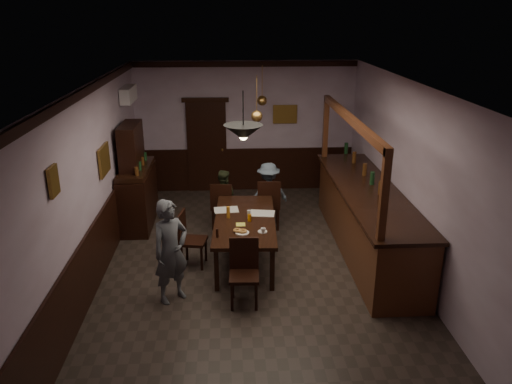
{
  "coord_description": "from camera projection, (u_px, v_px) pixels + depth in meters",
  "views": [
    {
      "loc": [
        -0.4,
        -7.26,
        4.04
      ],
      "look_at": [
        0.05,
        0.62,
        1.15
      ],
      "focal_mm": 35.0,
      "sensor_mm": 36.0,
      "label": 1
    }
  ],
  "objects": [
    {
      "name": "sideboard",
      "position": [
        137.0,
        185.0,
        9.73
      ],
      "size": [
        0.55,
        1.54,
        2.03
      ],
      "color": "black",
      "rests_on": "ground"
    },
    {
      "name": "pastry_ring_b",
      "position": [
        243.0,
        231.0,
        7.79
      ],
      "size": [
        0.13,
        0.13,
        0.04
      ],
      "primitive_type": "torus",
      "color": "#C68C47",
      "rests_on": "pastry_plate"
    },
    {
      "name": "bar_counter",
      "position": [
        366.0,
        217.0,
        8.74
      ],
      "size": [
        1.01,
        4.33,
        2.42
      ],
      "color": "#4C2414",
      "rests_on": "ground"
    },
    {
      "name": "person_seated_right",
      "position": [
        268.0,
        193.0,
        9.84
      ],
      "size": [
        0.9,
        0.66,
        1.25
      ],
      "primitive_type": "imported",
      "rotation": [
        0.0,
        0.0,
        3.41
      ],
      "color": "slate",
      "rests_on": "ground"
    },
    {
      "name": "water_glass",
      "position": [
        249.0,
        215.0,
        8.32
      ],
      "size": [
        0.06,
        0.06,
        0.15
      ],
      "primitive_type": "cylinder",
      "color": "silver",
      "rests_on": "dining_table"
    },
    {
      "name": "person_seated_left",
      "position": [
        223.0,
        197.0,
        9.86
      ],
      "size": [
        0.62,
        0.52,
        1.11
      ],
      "primitive_type": "imported",
      "rotation": [
        0.0,
        0.0,
        2.93
      ],
      "color": "#374127",
      "rests_on": "ground"
    },
    {
      "name": "picture_left_small",
      "position": [
        53.0,
        181.0,
        5.84
      ],
      "size": [
        0.04,
        0.28,
        0.36
      ],
      "color": "olive",
      "rests_on": "ground"
    },
    {
      "name": "beer_glass",
      "position": [
        228.0,
        212.0,
        8.35
      ],
      "size": [
        0.06,
        0.06,
        0.2
      ],
      "primitive_type": "cylinder",
      "color": "#BF721E",
      "rests_on": "dining_table"
    },
    {
      "name": "napkin",
      "position": [
        241.0,
        224.0,
        8.11
      ],
      "size": [
        0.16,
        0.16,
        0.0
      ],
      "primitive_type": "cube",
      "rotation": [
        0.0,
        0.0,
        -0.04
      ],
      "color": "#DBDC51",
      "rests_on": "dining_table"
    },
    {
      "name": "newspaper_left",
      "position": [
        226.0,
        210.0,
        8.7
      ],
      "size": [
        0.45,
        0.34,
        0.01
      ],
      "primitive_type": "cube",
      "rotation": [
        0.0,
        0.0,
        0.1
      ],
      "color": "silver",
      "rests_on": "dining_table"
    },
    {
      "name": "pepper_mill",
      "position": [
        217.0,
        233.0,
        7.64
      ],
      "size": [
        0.04,
        0.04,
        0.14
      ],
      "primitive_type": "cylinder",
      "color": "black",
      "rests_on": "dining_table"
    },
    {
      "name": "picture_back",
      "position": [
        285.0,
        114.0,
        11.35
      ],
      "size": [
        0.55,
        0.04,
        0.42
      ],
      "color": "olive",
      "rests_on": "ground"
    },
    {
      "name": "chair_far_left",
      "position": [
        222.0,
        204.0,
        9.61
      ],
      "size": [
        0.46,
        0.46,
        0.95
      ],
      "rotation": [
        0.0,
        0.0,
        3.03
      ],
      "color": "black",
      "rests_on": "ground"
    },
    {
      "name": "chair_near",
      "position": [
        244.0,
        269.0,
        7.18
      ],
      "size": [
        0.44,
        0.44,
        0.98
      ],
      "rotation": [
        0.0,
        0.0,
        -0.04
      ],
      "color": "black",
      "rests_on": "ground"
    },
    {
      "name": "room",
      "position": [
        255.0,
        185.0,
        7.7
      ],
      "size": [
        5.01,
        8.01,
        3.01
      ],
      "color": "#2D2621",
      "rests_on": "ground"
    },
    {
      "name": "ac_unit",
      "position": [
        128.0,
        94.0,
        9.96
      ],
      "size": [
        0.2,
        0.85,
        0.3
      ],
      "color": "white",
      "rests_on": "ground"
    },
    {
      "name": "coffee_cup",
      "position": [
        263.0,
        230.0,
        7.79
      ],
      "size": [
        0.08,
        0.08,
        0.07
      ],
      "primitive_type": "imported",
      "rotation": [
        0.0,
        0.0,
        -0.04
      ],
      "color": "white",
      "rests_on": "saucer"
    },
    {
      "name": "pendant_iron",
      "position": [
        243.0,
        133.0,
        7.02
      ],
      "size": [
        0.56,
        0.56,
        0.7
      ],
      "color": "black",
      "rests_on": "ground"
    },
    {
      "name": "pendant_brass_mid",
      "position": [
        257.0,
        116.0,
        8.66
      ],
      "size": [
        0.2,
        0.2,
        0.81
      ],
      "color": "#BF8C3F",
      "rests_on": "ground"
    },
    {
      "name": "pendant_brass_far",
      "position": [
        262.0,
        101.0,
        10.15
      ],
      "size": [
        0.2,
        0.2,
        0.81
      ],
      "color": "#BF8C3F",
      "rests_on": "ground"
    },
    {
      "name": "soda_can",
      "position": [
        249.0,
        218.0,
        8.23
      ],
      "size": [
        0.07,
        0.07,
        0.12
      ],
      "primitive_type": "cylinder",
      "color": "orange",
      "rests_on": "dining_table"
    },
    {
      "name": "newspaper_right",
      "position": [
        262.0,
        213.0,
        8.55
      ],
      "size": [
        0.46,
        0.36,
        0.01
      ],
      "primitive_type": "cube",
      "rotation": [
        0.0,
        0.0,
        -0.15
      ],
      "color": "silver",
      "rests_on": "dining_table"
    },
    {
      "name": "chair_far_right",
      "position": [
        269.0,
        202.0,
        9.6
      ],
      "size": [
        0.46,
        0.46,
        1.01
      ],
      "rotation": [
        0.0,
        0.0,
        3.1
      ],
      "color": "black",
      "rests_on": "ground"
    },
    {
      "name": "pastry_plate",
      "position": [
        242.0,
        233.0,
        7.8
      ],
      "size": [
        0.22,
        0.22,
        0.01
      ],
      "primitive_type": "cylinder",
      "color": "white",
      "rests_on": "dining_table"
    },
    {
      "name": "door_back",
      "position": [
        207.0,
        147.0,
        11.51
      ],
      "size": [
        0.9,
        0.06,
        2.1
      ],
      "primitive_type": "cube",
      "color": "black",
      "rests_on": "ground"
    },
    {
      "name": "chair_side",
      "position": [
        189.0,
        236.0,
        8.23
      ],
      "size": [
        0.47,
        0.47,
        0.94
      ],
      "rotation": [
        0.0,
        0.0,
        1.4
      ],
      "color": "black",
      "rests_on": "ground"
    },
    {
      "name": "person_standing",
      "position": [
        171.0,
        251.0,
        7.14
      ],
      "size": [
        0.68,
        0.65,
        1.56
      ],
      "primitive_type": "imported",
      "rotation": [
        0.0,
        0.0,
        0.69
      ],
      "color": "#51555D",
      "rests_on": "ground"
    },
    {
      "name": "saucer",
      "position": [
        262.0,
        232.0,
        7.85
      ],
      "size": [
        0.15,
        0.15,
        0.01
      ],
      "primitive_type": "cylinder",
      "color": "white",
      "rests_on": "dining_table"
    },
    {
      "name": "pastry_ring_a",
      "position": [
        237.0,
        230.0,
        7.82
      ],
      "size": [
        0.13,
        0.13,
        0.04
      ],
      "primitive_type": "torus",
      "color": "#C68C47",
      "rests_on": "pastry_plate"
    },
    {
      "name": "dining_table",
      "position": [
        245.0,
        222.0,
        8.36
      ],
      "size": [
        1.1,
        2.24,
        0.75
      ],
      "rotation": [
        0.0,
        0.0,
        -0.04
      ],
      "color": "black",
      "rests_on": "ground"
    },
    {
      "name": "picture_left_large",
      "position": [
        104.0,
        160.0,
        8.25
      ],
      "size": [
        0.04,
        0.62,
        0.48
      ],
      "color": "olive",
      "rests_on": "ground"
    }
  ]
}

